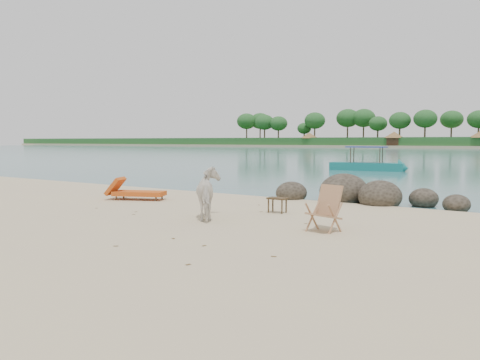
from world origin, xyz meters
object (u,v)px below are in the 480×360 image
Objects in this scene: side_table at (277,206)px; lounge_chair at (139,191)px; boat_near at (367,150)px; cow at (210,194)px; boulders at (356,195)px; deck_chair at (324,210)px.

lounge_chair is (-5.50, -0.04, 0.12)m from side_table.
cow is at bearing -88.93° from boat_near.
boulders is at bearing -80.17° from boat_near.
cow is 4.85m from lounge_chair.
lounge_chair is at bearing -148.54° from boulders.
boulders is 18.44m from boat_near.
boulders is 2.86× the size of lounge_chair.
boulders is 5.91m from deck_chair.
boulders is at bearing 75.47° from side_table.
boat_near reaches higher than boulders.
lounge_chair is at bearing 179.59° from side_table.
boat_near reaches higher than side_table.
cow is at bearing -119.49° from side_table.
cow is at bearing -164.49° from deck_chair.
deck_chair is 0.18× the size of boat_near.
boulders is 7.57m from lounge_chair.
side_table is 0.52× the size of deck_chair.
lounge_chair is (-4.49, 1.81, -0.35)m from cow.
deck_chair is (7.72, -1.82, 0.19)m from lounge_chair.
deck_chair is 24.30m from boat_near.
cow is (-1.97, -5.76, 0.45)m from boulders.
deck_chair is at bearing -40.67° from side_table.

